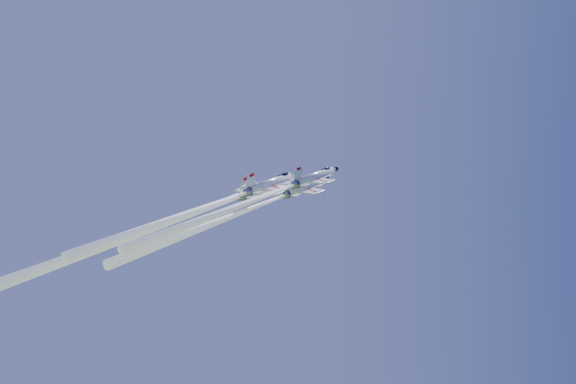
{
  "coord_description": "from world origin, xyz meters",
  "views": [
    {
      "loc": [
        -5.33,
        -111.26,
        68.04
      ],
      "look_at": [
        0.0,
        0.0,
        101.42
      ],
      "focal_mm": 40.0,
      "sensor_mm": 36.0,
      "label": 1
    }
  ],
  "objects_px": {
    "jet_lead": "(245,211)",
    "jet_left": "(177,219)",
    "jet_slot": "(209,206)",
    "jet_right": "(256,199)"
  },
  "relations": [
    {
      "from": "jet_left",
      "to": "jet_right",
      "type": "height_order",
      "value": "jet_left"
    },
    {
      "from": "jet_lead",
      "to": "jet_slot",
      "type": "height_order",
      "value": "jet_lead"
    },
    {
      "from": "jet_right",
      "to": "jet_lead",
      "type": "bearing_deg",
      "value": 141.08
    },
    {
      "from": "jet_right",
      "to": "jet_slot",
      "type": "bearing_deg",
      "value": -136.24
    },
    {
      "from": "jet_slot",
      "to": "jet_left",
      "type": "bearing_deg",
      "value": 174.64
    },
    {
      "from": "jet_left",
      "to": "jet_right",
      "type": "bearing_deg",
      "value": 18.56
    },
    {
      "from": "jet_lead",
      "to": "jet_left",
      "type": "relative_size",
      "value": 0.8
    },
    {
      "from": "jet_left",
      "to": "jet_slot",
      "type": "distance_m",
      "value": 7.8
    },
    {
      "from": "jet_left",
      "to": "jet_right",
      "type": "relative_size",
      "value": 1.37
    },
    {
      "from": "jet_lead",
      "to": "jet_left",
      "type": "xyz_separation_m",
      "value": [
        -10.99,
        -3.93,
        -2.65
      ]
    }
  ]
}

